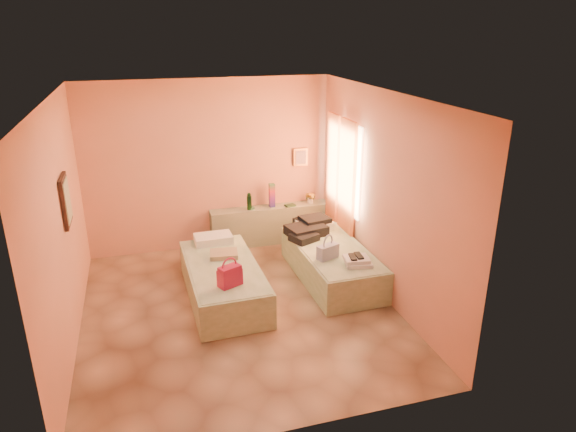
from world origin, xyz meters
name	(u,v)px	position (x,y,z in m)	size (l,w,h in m)	color
ground	(240,310)	(0.00, 0.00, 0.00)	(4.50, 4.50, 0.00)	tan
room_walls	(242,168)	(0.21, 0.57, 1.79)	(4.02, 4.51, 2.81)	#EF9F7F
headboard_ledge	(270,225)	(0.98, 2.10, 0.33)	(2.05, 0.30, 0.65)	gray
bed_left	(223,281)	(-0.14, 0.40, 0.25)	(0.90, 2.00, 0.50)	beige
bed_right	(332,263)	(1.50, 0.52, 0.25)	(0.90, 2.00, 0.50)	beige
water_bottle	(249,202)	(0.61, 2.06, 0.79)	(0.08, 0.08, 0.27)	#13361B
rainbow_box	(272,195)	(1.01, 2.10, 0.85)	(0.09, 0.09, 0.41)	#B81640
small_dish	(251,208)	(0.64, 2.08, 0.66)	(0.11, 0.11, 0.03)	#4B8A64
green_book	(290,205)	(1.31, 2.03, 0.66)	(0.17, 0.12, 0.03)	#27482A
flower_vase	(310,197)	(1.69, 2.09, 0.76)	(0.17, 0.17, 0.23)	silver
magenta_handbag	(230,276)	(-0.14, -0.20, 0.64)	(0.29, 0.16, 0.27)	#B81640
khaki_garment	(224,254)	(-0.07, 0.67, 0.53)	(0.38, 0.31, 0.07)	tan
clothes_pile	(310,229)	(1.35, 1.10, 0.60)	(0.64, 0.64, 0.19)	black
blue_handbag	(328,252)	(1.31, 0.20, 0.60)	(0.31, 0.13, 0.20)	#3C5090
towel_stack	(358,261)	(1.64, -0.11, 0.55)	(0.35, 0.30, 0.10)	silver
sandal_pair	(356,256)	(1.61, -0.08, 0.61)	(0.16, 0.21, 0.02)	black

